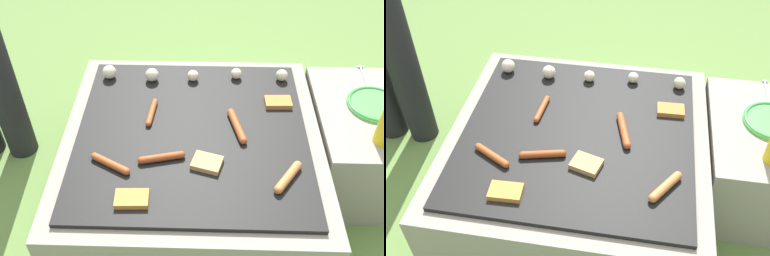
{
  "view_description": "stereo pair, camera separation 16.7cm",
  "coord_description": "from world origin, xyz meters",
  "views": [
    {
      "loc": [
        0.03,
        -1.22,
        1.52
      ],
      "look_at": [
        0.0,
        0.0,
        0.39
      ],
      "focal_mm": 42.0,
      "sensor_mm": 36.0,
      "label": 1
    },
    {
      "loc": [
        0.2,
        -1.21,
        1.52
      ],
      "look_at": [
        0.0,
        0.0,
        0.39
      ],
      "focal_mm": 42.0,
      "sensor_mm": 36.0,
      "label": 2
    }
  ],
  "objects": [
    {
      "name": "ground_plane",
      "position": [
        0.0,
        0.0,
        0.0
      ],
      "size": [
        14.0,
        14.0,
        0.0
      ],
      "primitive_type": "plane",
      "color": "#608442"
    },
    {
      "name": "grill",
      "position": [
        0.0,
        0.0,
        0.18
      ],
      "size": [
        0.98,
        0.98,
        0.37
      ],
      "color": "gray",
      "rests_on": "ground_plane"
    },
    {
      "name": "side_ledge",
      "position": [
        0.73,
        0.15,
        0.18
      ],
      "size": [
        0.46,
        0.58,
        0.37
      ],
      "color": "gray",
      "rests_on": "ground_plane"
    },
    {
      "name": "sausage_front_left",
      "position": [
        0.33,
        -0.23,
        0.38
      ],
      "size": [
        0.11,
        0.14,
        0.03
      ],
      "color": "#C6753D",
      "rests_on": "grill"
    },
    {
      "name": "sausage_front_right",
      "position": [
        -0.1,
        -0.15,
        0.38
      ],
      "size": [
        0.16,
        0.06,
        0.03
      ],
      "color": "#93421E",
      "rests_on": "grill"
    },
    {
      "name": "sausage_front_center",
      "position": [
        0.17,
        0.02,
        0.38
      ],
      "size": [
        0.07,
        0.19,
        0.03
      ],
      "color": "#A34C23",
      "rests_on": "grill"
    },
    {
      "name": "sausage_back_center",
      "position": [
        -0.28,
        -0.18,
        0.38
      ],
      "size": [
        0.15,
        0.09,
        0.03
      ],
      "color": "#A34C23",
      "rests_on": "grill"
    },
    {
      "name": "sausage_mid_left",
      "position": [
        -0.16,
        0.1,
        0.38
      ],
      "size": [
        0.04,
        0.16,
        0.02
      ],
      "color": "#A34C23",
      "rests_on": "grill"
    },
    {
      "name": "bread_slice_right",
      "position": [
        0.34,
        0.17,
        0.38
      ],
      "size": [
        0.11,
        0.07,
        0.02
      ],
      "color": "#B27033",
      "rests_on": "grill"
    },
    {
      "name": "bread_slice_left",
      "position": [
        -0.18,
        -0.33,
        0.38
      ],
      "size": [
        0.11,
        0.07,
        0.02
      ],
      "color": "#D18438",
      "rests_on": "grill"
    },
    {
      "name": "bread_slice_center",
      "position": [
        0.06,
        -0.16,
        0.38
      ],
      "size": [
        0.12,
        0.1,
        0.02
      ],
      "color": "tan",
      "rests_on": "grill"
    },
    {
      "name": "mushroom_row",
      "position": [
        -0.06,
        0.33,
        0.39
      ],
      "size": [
        0.79,
        0.08,
        0.06
      ],
      "color": "beige",
      "rests_on": "grill"
    },
    {
      "name": "fork_utensil",
      "position": [
        0.73,
        0.36,
        0.37
      ],
      "size": [
        0.02,
        0.18,
        0.01
      ],
      "color": "silver",
      "rests_on": "side_ledge"
    }
  ]
}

